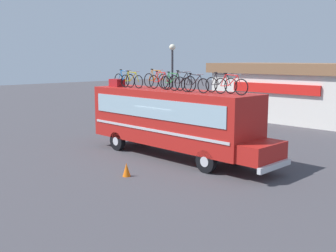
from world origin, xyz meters
TOP-DOWN VIEW (x-y plane):
  - ground_plane at (0.00, 0.00)m, footprint 120.00×120.00m
  - bus at (0.16, 0.00)m, footprint 10.42×2.43m
  - luggage_bag_1 at (-3.77, -0.31)m, footprint 0.74×0.55m
  - rooftop_bicycle_1 at (-3.18, -0.28)m, footprint 1.67×0.44m
  - rooftop_bicycle_2 at (-2.41, -0.41)m, footprint 1.74×0.44m
  - rooftop_bicycle_3 at (-1.46, 0.40)m, footprint 1.81×0.44m
  - rooftop_bicycle_4 at (-0.68, -0.02)m, footprint 1.67×0.44m
  - rooftop_bicycle_5 at (0.19, -0.07)m, footprint 1.63×0.44m
  - rooftop_bicycle_6 at (1.01, -0.29)m, footprint 1.70×0.44m
  - rooftop_bicycle_7 at (1.86, -0.39)m, footprint 1.63×0.44m
  - rooftop_bicycle_8 at (2.78, 0.28)m, footprint 1.73×0.44m
  - rooftop_bicycle_9 at (3.55, -0.05)m, footprint 1.73×0.44m
  - roadside_building at (-1.83, 15.64)m, footprint 12.62×6.75m
  - traffic_cone at (1.23, -3.76)m, footprint 0.33×0.33m
  - street_lamp at (-4.83, 4.99)m, footprint 0.40×0.40m

SIDE VIEW (x-z plane):
  - ground_plane at x=0.00m, z-range 0.00..0.00m
  - traffic_cone at x=1.23m, z-range 0.00..0.55m
  - bus at x=0.16m, z-range 0.27..3.51m
  - roadside_building at x=-1.83m, z-range 0.05..4.43m
  - luggage_bag_1 at x=-3.77m, z-range 3.23..3.64m
  - rooftop_bicycle_7 at x=1.86m, z-range 3.16..4.03m
  - rooftop_bicycle_5 at x=0.19m, z-range 3.16..4.04m
  - rooftop_bicycle_2 at x=-2.41m, z-range 3.16..4.04m
  - rooftop_bicycle_9 at x=3.55m, z-range 3.16..4.05m
  - rooftop_bicycle_8 at x=2.78m, z-range 3.16..4.06m
  - rooftop_bicycle_4 at x=-0.68m, z-range 3.16..4.06m
  - rooftop_bicycle_1 at x=-3.18m, z-range 3.16..4.08m
  - rooftop_bicycle_6 at x=1.01m, z-range 3.15..4.11m
  - rooftop_bicycle_3 at x=-1.46m, z-range 3.15..4.13m
  - street_lamp at x=-4.83m, z-range 0.88..6.52m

